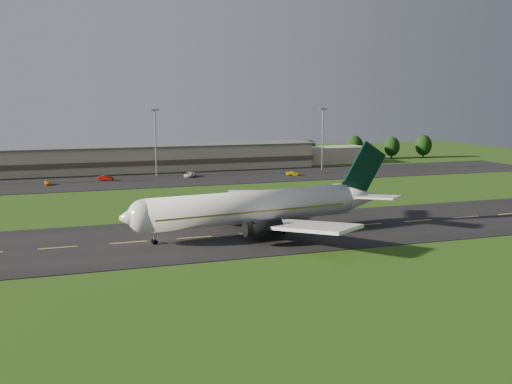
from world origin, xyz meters
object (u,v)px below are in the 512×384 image
object	(u,v)px
light_mast_centre	(156,135)
service_vehicle_d	(293,174)
airliner	(257,207)
service_vehicle_b	(106,178)
light_mast_east	(323,131)
terminal	(154,158)
service_vehicle_a	(48,183)
service_vehicle_c	(190,175)

from	to	relation	value
light_mast_centre	service_vehicle_d	world-z (taller)	light_mast_centre
airliner	service_vehicle_b	bearing A→B (deg)	98.96
light_mast_centre	light_mast_east	bearing A→B (deg)	0.00
terminal	light_mast_east	distance (m)	56.67
airliner	service_vehicle_d	size ratio (longest dim) A/B	11.73
service_vehicle_b	airliner	bearing A→B (deg)	-145.30
service_vehicle_a	airliner	bearing A→B (deg)	-73.12
terminal	service_vehicle_d	bearing A→B (deg)	-35.68
airliner	terminal	xyz separation A→B (m)	(-4.75, 96.08, -0.67)
terminal	service_vehicle_c	world-z (taller)	terminal
terminal	light_mast_centre	bearing A→B (deg)	-94.95
terminal	service_vehicle_d	distance (m)	47.73
service_vehicle_c	light_mast_centre	bearing A→B (deg)	-176.55
light_mast_centre	airliner	bearing A→B (deg)	-85.60
light_mast_east	service_vehicle_d	distance (m)	22.38
service_vehicle_b	service_vehicle_d	bearing A→B (deg)	-78.29
airliner	service_vehicle_d	xyz separation A→B (m)	(33.94, 68.31, -3.93)
airliner	service_vehicle_c	distance (m)	75.26
airliner	light_mast_centre	world-z (taller)	light_mast_centre
service_vehicle_a	service_vehicle_c	bearing A→B (deg)	-5.18
service_vehicle_a	service_vehicle_c	xyz separation A→B (m)	(40.20, 3.85, 0.12)
airliner	light_mast_east	world-z (taller)	light_mast_east
airliner	light_mast_east	xyz separation A→B (m)	(48.85, 79.90, 8.08)
terminal	service_vehicle_b	bearing A→B (deg)	-128.68
service_vehicle_a	service_vehicle_b	distance (m)	16.09
light_mast_east	service_vehicle_c	bearing A→B (deg)	-174.02
terminal	light_mast_centre	xyz separation A→B (m)	(-1.40, -16.18, 8.75)
light_mast_east	service_vehicle_a	size ratio (longest dim) A/B	5.77
light_mast_east	service_vehicle_a	distance (m)	87.26
service_vehicle_c	service_vehicle_a	bearing A→B (deg)	-143.59
light_mast_east	service_vehicle_d	world-z (taller)	light_mast_east
light_mast_centre	service_vehicle_c	xyz separation A→B (m)	(9.21, -4.79, -11.92)
service_vehicle_a	service_vehicle_c	world-z (taller)	service_vehicle_c
terminal	light_mast_east	xyz separation A→B (m)	(53.60, -16.18, 8.75)
light_mast_centre	light_mast_east	distance (m)	55.00
service_vehicle_a	terminal	bearing A→B (deg)	26.81
service_vehicle_a	service_vehicle_d	xyz separation A→B (m)	(71.08, -2.95, 0.03)
terminal	service_vehicle_a	distance (m)	40.94
airliner	terminal	bearing A→B (deg)	85.80
terminal	light_mast_east	size ratio (longest dim) A/B	7.13
airliner	service_vehicle_b	xyz separation A→B (m)	(-21.52, 75.12, -3.81)
light_mast_east	service_vehicle_c	size ratio (longest dim) A/B	3.92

